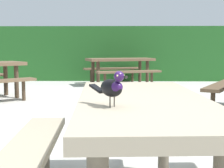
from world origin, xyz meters
TOP-DOWN VIEW (x-y plane):
  - hedge_wall at (0.00, 9.35)m, footprint 28.00×1.41m
  - picnic_table_foreground at (0.28, 0.28)m, footprint 1.78×1.84m
  - bird_grackle at (0.11, -0.06)m, footprint 0.21×0.23m
  - picnic_table_far_centre at (0.13, 7.60)m, footprint 2.17×2.15m

SIDE VIEW (x-z plane):
  - picnic_table_foreground at x=0.28m, z-range 0.19..0.93m
  - picnic_table_far_centre at x=0.13m, z-range 0.19..0.93m
  - hedge_wall at x=0.00m, z-range 0.00..1.68m
  - bird_grackle at x=0.11m, z-range 0.75..0.94m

